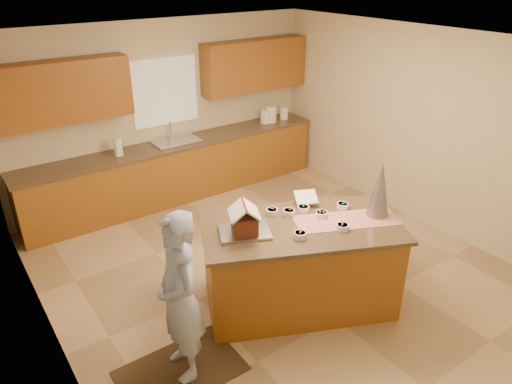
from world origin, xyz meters
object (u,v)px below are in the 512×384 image
gingerbread_house (244,220)px  island_base (299,267)px  tinsel_tree (380,190)px  boy (180,298)px

gingerbread_house → island_base: bearing=-19.7°
tinsel_tree → gingerbread_house: (-1.35, 0.51, -0.16)m
island_base → boy: bearing=-149.9°
boy → island_base: bearing=102.2°
tinsel_tree → island_base: bearing=158.8°
island_base → boy: 1.51m
island_base → gingerbread_house: gingerbread_house is taller
island_base → boy: boy is taller
island_base → gingerbread_house: (-0.56, 0.20, 0.66)m
tinsel_tree → boy: boy is taller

